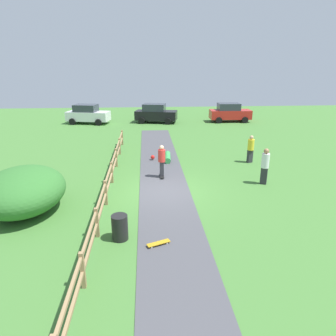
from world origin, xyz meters
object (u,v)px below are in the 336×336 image
object	(u,v)px
skater_fallen	(166,157)
parked_car_white	(88,114)
trash_bin	(120,227)
skater_riding	(162,160)
bystander_yellow	(251,148)
parked_car_red	(230,113)
parked_car_black	(156,113)
bush_large	(23,191)
skateboard_loose	(159,243)
bystander_white	(265,165)

from	to	relation	value
skater_fallen	parked_car_white	distance (m)	14.85
trash_bin	skater_riding	distance (m)	6.22
bystander_yellow	parked_car_red	distance (m)	14.07
parked_car_black	parked_car_red	xyz separation A→B (m)	(7.74, -0.01, 0.00)
bystander_yellow	parked_car_white	world-z (taller)	parked_car_white
bush_large	skater_riding	distance (m)	6.77
parked_car_black	parked_car_red	distance (m)	7.74
parked_car_white	skater_riding	bearing A→B (deg)	-67.60
skateboard_loose	skater_fallen	bearing A→B (deg)	84.41
bush_large	skateboard_loose	size ratio (longest dim) A/B	4.81
bush_large	trash_bin	distance (m)	4.74
skater_riding	bystander_white	size ratio (longest dim) A/B	0.95
parked_car_black	bush_large	bearing A→B (deg)	-107.22
bush_large	parked_car_black	size ratio (longest dim) A/B	0.88
skater_fallen	bystander_white	bearing A→B (deg)	-43.28
skater_fallen	skateboard_loose	world-z (taller)	skater_fallen
bystander_white	skater_riding	bearing A→B (deg)	165.53
skateboard_loose	parked_car_black	world-z (taller)	parked_car_black
skater_fallen	bystander_white	xyz separation A→B (m)	(4.60, -4.34, 0.83)
skateboard_loose	bystander_white	world-z (taller)	bystander_white
bystander_white	parked_car_black	size ratio (longest dim) A/B	0.41
skater_riding	parked_car_white	distance (m)	17.37
parked_car_red	parked_car_white	size ratio (longest dim) A/B	0.95
trash_bin	parked_car_red	size ratio (longest dim) A/B	0.21
bush_large	skater_fallen	size ratio (longest dim) A/B	2.36
skater_riding	bystander_yellow	xyz separation A→B (m)	(5.54, 2.20, -0.06)
skateboard_loose	bystander_white	distance (m)	7.60
skateboard_loose	parked_car_white	size ratio (longest dim) A/B	0.18
skater_riding	skater_fallen	world-z (taller)	skater_riding
skater_fallen	bystander_yellow	bearing A→B (deg)	-9.23
skater_riding	bystander_white	world-z (taller)	bystander_white
bush_large	skater_fallen	world-z (taller)	bush_large
bystander_yellow	bystander_white	bearing A→B (deg)	-97.65
skateboard_loose	parked_car_black	xyz separation A→B (m)	(0.72, 22.50, 0.87)
parked_car_black	parked_car_white	world-z (taller)	same
bush_large	skater_fallen	bearing A→B (deg)	46.16
bystander_white	skateboard_loose	bearing A→B (deg)	-137.15
skater_riding	bystander_yellow	distance (m)	5.96
bush_large	skateboard_loose	world-z (taller)	bush_large
parked_car_black	parked_car_white	size ratio (longest dim) A/B	1.00
parked_car_white	parked_car_black	bearing A→B (deg)	0.00
skater_fallen	trash_bin	bearing A→B (deg)	-103.95
trash_bin	skateboard_loose	size ratio (longest dim) A/B	1.10
bush_large	parked_car_white	world-z (taller)	parked_car_white
trash_bin	parked_car_red	xyz separation A→B (m)	(9.77, 21.99, 0.51)
bush_large	parked_car_black	distance (m)	20.47
skateboard_loose	bush_large	bearing A→B (deg)	151.15
trash_bin	bystander_white	xyz separation A→B (m)	(6.83, 4.63, 0.58)
skater_riding	skater_fallen	bearing A→B (deg)	81.33
bystander_yellow	parked_car_white	distance (m)	18.44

